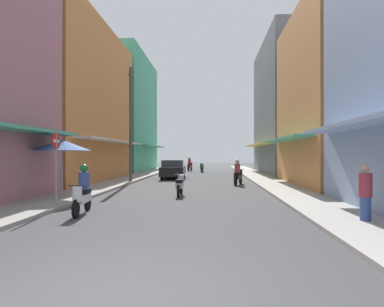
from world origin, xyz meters
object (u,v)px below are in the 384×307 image
at_px(motorbike_white, 82,192).
at_px(motorbike_black, 238,174).
at_px(motorbike_green, 202,167).
at_px(parked_car, 173,169).
at_px(vendor_umbrella, 62,145).
at_px(street_sign_no_entry, 56,160).
at_px(pedestrian_crossing, 365,194).
at_px(motorbike_maroon, 190,165).
at_px(utility_pole, 131,124).
at_px(motorbike_silver, 180,185).

distance_m(motorbike_white, motorbike_black, 11.72).
relative_size(motorbike_green, parked_car, 0.43).
distance_m(motorbike_green, vendor_umbrella, 21.96).
height_order(motorbike_black, street_sign_no_entry, street_sign_no_entry).
bearing_deg(motorbike_green, pedestrian_crossing, -78.51).
distance_m(motorbike_green, pedestrian_crossing, 26.11).
bearing_deg(vendor_umbrella, motorbike_maroon, 81.23).
bearing_deg(motorbike_black, vendor_umbrella, -138.47).
bearing_deg(motorbike_maroon, motorbike_white, -93.16).
xyz_separation_m(motorbike_green, motorbike_maroon, (-1.48, 2.80, 0.20)).
distance_m(motorbike_maroon, parked_car, 12.11).
distance_m(motorbike_maroon, vendor_umbrella, 24.39).
xyz_separation_m(parked_car, vendor_umbrella, (-3.25, -11.96, 1.54)).
distance_m(pedestrian_crossing, utility_pole, 15.92).
height_order(motorbike_maroon, utility_pole, utility_pole).
height_order(motorbike_white, vendor_umbrella, vendor_umbrella).
bearing_deg(parked_car, motorbike_maroon, 87.83).
bearing_deg(vendor_umbrella, motorbike_black, 41.53).
relative_size(parked_car, pedestrian_crossing, 2.53).
xyz_separation_m(motorbike_black, vendor_umbrella, (-7.87, -6.97, 1.57)).
xyz_separation_m(motorbike_green, pedestrian_crossing, (5.20, -25.59, 0.32)).
bearing_deg(motorbike_black, utility_pole, 171.12).
height_order(pedestrian_crossing, vendor_umbrella, vendor_umbrella).
relative_size(motorbike_green, utility_pole, 0.24).
relative_size(motorbike_white, motorbike_maroon, 1.01).
height_order(parked_car, street_sign_no_entry, street_sign_no_entry).
bearing_deg(motorbike_black, motorbike_maroon, 103.69).
bearing_deg(motorbike_silver, motorbike_white, -118.81).
xyz_separation_m(pedestrian_crossing, vendor_umbrella, (-10.39, 4.32, 1.45)).
bearing_deg(motorbike_silver, pedestrian_crossing, -46.21).
relative_size(parked_car, street_sign_no_entry, 1.57).
bearing_deg(vendor_umbrella, pedestrian_crossing, -22.59).
bearing_deg(motorbike_silver, parked_car, 98.53).
relative_size(motorbike_white, motorbike_silver, 1.00).
distance_m(motorbike_green, street_sign_no_entry, 24.20).
distance_m(motorbike_black, pedestrian_crossing, 11.57).
bearing_deg(street_sign_no_entry, pedestrian_crossing, -10.76).
bearing_deg(motorbike_white, pedestrian_crossing, -7.26).
xyz_separation_m(motorbike_silver, utility_pole, (-3.95, 6.58, 3.41)).
height_order(vendor_umbrella, utility_pole, utility_pole).
height_order(motorbike_white, motorbike_green, motorbike_white).
distance_m(motorbike_white, motorbike_green, 24.72).
bearing_deg(utility_pole, pedestrian_crossing, -52.48).
height_order(utility_pole, street_sign_no_entry, utility_pole).
distance_m(motorbike_white, utility_pole, 11.87).
bearing_deg(utility_pole, motorbike_maroon, 79.95).
distance_m(motorbike_white, vendor_umbrella, 4.25).
distance_m(motorbike_black, street_sign_no_entry, 11.79).
xyz_separation_m(vendor_umbrella, street_sign_no_entry, (0.98, -2.53, -0.56)).
bearing_deg(utility_pole, parked_car, 58.61).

